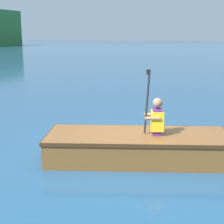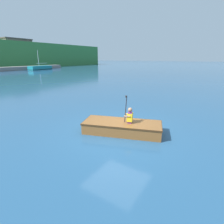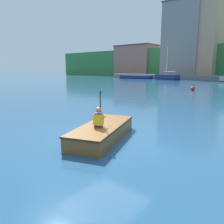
% 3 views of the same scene
% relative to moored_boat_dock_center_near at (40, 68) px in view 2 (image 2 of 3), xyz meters
% --- Properties ---
extents(ground_plane, '(300.00, 300.00, 0.00)m').
position_rel_moored_boat_dock_center_near_xyz_m(ground_plane, '(-22.42, -36.23, -0.49)').
color(ground_plane, navy).
extents(waterfront_tower_far, '(8.09, 7.98, 8.25)m').
position_rel_moored_boat_dock_center_near_xyz_m(waterfront_tower_far, '(2.33, 14.94, 3.65)').
color(waterfront_tower_far, '#75665B').
rests_on(waterfront_tower_far, ground).
extents(moored_boat_dock_center_near, '(6.24, 2.51, 4.65)m').
position_rel_moored_boat_dock_center_near_xyz_m(moored_boat_dock_center_near, '(0.00, 0.00, 0.00)').
color(moored_boat_dock_center_near, '#197A84').
rests_on(moored_boat_dock_center_near, ground).
extents(rowboat_foreground, '(2.20, 3.42, 0.47)m').
position_rel_moored_boat_dock_center_near_xyz_m(rowboat_foreground, '(-22.40, -36.37, -0.22)').
color(rowboat_foreground, brown).
rests_on(rowboat_foreground, ground).
extents(person_paddler, '(0.42, 0.41, 1.12)m').
position_rel_moored_boat_dock_center_near_xyz_m(person_paddler, '(-22.28, -36.70, 0.27)').
color(person_paddler, '#592672').
rests_on(person_paddler, rowboat_foreground).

